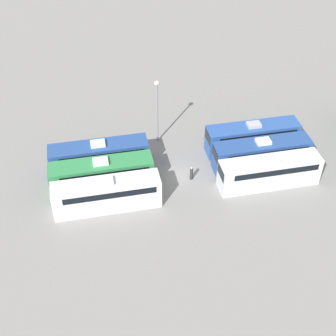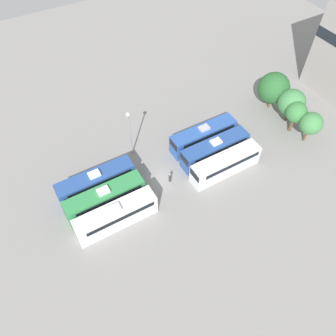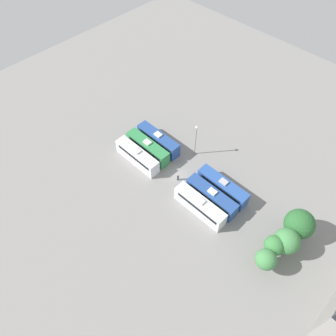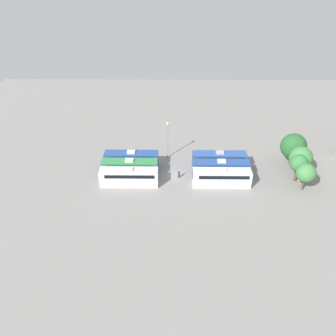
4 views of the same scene
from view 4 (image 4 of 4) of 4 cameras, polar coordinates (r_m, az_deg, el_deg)
ground_plane at (r=65.66m, az=1.22°, el=-1.32°), size 121.24×121.24×0.00m
bus_0 at (r=67.90m, az=-6.33°, el=1.57°), size 2.57×11.04×3.68m
bus_1 at (r=65.22m, az=-6.63°, el=0.11°), size 2.57×11.04×3.68m
bus_2 at (r=62.53m, az=-6.78°, el=-1.50°), size 2.57×11.04×3.68m
bus_3 at (r=68.12m, az=8.95°, el=1.46°), size 2.57×11.04×3.68m
bus_4 at (r=65.36m, az=9.22°, el=-0.05°), size 2.57×11.04×3.68m
bus_5 at (r=62.74m, az=9.34°, el=-1.61°), size 2.57×11.04×3.68m
worker_person at (r=64.69m, az=1.92°, el=-1.08°), size 0.36×0.36×1.68m
light_pole at (r=68.93m, az=-0.06°, el=5.89°), size 0.60×0.60×8.34m
tree_0 at (r=72.19m, az=21.01°, el=3.54°), size 5.33×5.33×6.79m
tree_1 at (r=68.92m, az=22.12°, el=1.65°), size 4.50×4.50×6.19m
tree_2 at (r=66.79m, az=21.85°, el=0.75°), size 3.43×3.43×5.74m
tree_3 at (r=64.79m, az=22.92°, el=-0.79°), size 3.57×3.57×5.56m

